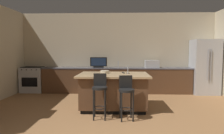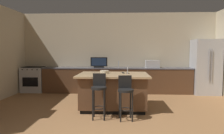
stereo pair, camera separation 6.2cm
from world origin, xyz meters
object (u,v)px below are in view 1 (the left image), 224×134
at_px(tv_monitor, 99,63).
at_px(cutting_board, 99,74).
at_px(fruit_bowl, 105,72).
at_px(cell_phone, 128,73).
at_px(range_oven, 33,79).
at_px(refrigerator, 204,67).
at_px(bar_stool_right, 126,94).
at_px(bar_stool_left, 100,92).
at_px(tv_remote, 123,73).
at_px(kitchen_island, 114,91).
at_px(microwave, 152,64).

distance_m(tv_monitor, cutting_board, 2.10).
distance_m(fruit_bowl, cell_phone, 0.62).
bearing_deg(cutting_board, range_oven, 141.07).
bearing_deg(refrigerator, bar_stool_right, -134.94).
distance_m(bar_stool_left, tv_remote, 1.18).
bearing_deg(cell_phone, tv_monitor, 104.97).
xyz_separation_m(bar_stool_right, cell_phone, (0.07, 1.02, 0.34)).
bearing_deg(bar_stool_left, kitchen_island, 68.36).
bearing_deg(kitchen_island, bar_stool_right, -69.94).
bearing_deg(range_oven, bar_stool_left, -46.27).
relative_size(refrigerator, bar_stool_left, 1.91).
bearing_deg(range_oven, cell_phone, -29.06).
distance_m(range_oven, microwave, 4.35).
xyz_separation_m(range_oven, bar_stool_left, (2.72, -2.84, 0.14)).
xyz_separation_m(cell_phone, tv_remote, (-0.12, 0.03, 0.01)).
bearing_deg(microwave, tv_monitor, -178.44).
height_order(range_oven, fruit_bowl, fruit_bowl).
bearing_deg(fruit_bowl, refrigerator, 28.78).
distance_m(microwave, cell_phone, 2.10).
distance_m(range_oven, cutting_board, 3.43).
distance_m(refrigerator, fruit_bowl, 3.83).
distance_m(range_oven, cell_phone, 3.89).
xyz_separation_m(microwave, cell_phone, (-0.93, -1.88, -0.13)).
relative_size(bar_stool_left, cutting_board, 3.25).
bearing_deg(cutting_board, tv_monitor, 96.35).
height_order(kitchen_island, tv_remote, tv_remote).
height_order(refrigerator, range_oven, refrigerator).
distance_m(range_oven, tv_remote, 3.77).
bearing_deg(cell_phone, refrigerator, 20.35).
bearing_deg(refrigerator, microwave, 177.66).
bearing_deg(bar_stool_right, cutting_board, 124.24).
xyz_separation_m(kitchen_island, cutting_board, (-0.36, -0.06, 0.45)).
distance_m(bar_stool_left, fruit_bowl, 0.99).
height_order(fruit_bowl, cell_phone, fruit_bowl).
height_order(kitchen_island, range_oven, range_oven).
distance_m(microwave, tv_remote, 2.13).
bearing_deg(cutting_board, fruit_bowl, 60.35).
bearing_deg(bar_stool_left, microwave, 59.43).
relative_size(range_oven, bar_stool_right, 0.96).
xyz_separation_m(tv_monitor, bar_stool_left, (0.31, -2.79, -0.47)).
distance_m(kitchen_island, cell_phone, 0.62).
height_order(tv_monitor, cell_phone, tv_monitor).
relative_size(refrigerator, fruit_bowl, 8.35).
height_order(refrigerator, tv_monitor, refrigerator).
xyz_separation_m(kitchen_island, tv_monitor, (-0.59, 2.02, 0.61)).
bearing_deg(tv_monitor, kitchen_island, -73.64).
relative_size(kitchen_island, cutting_board, 5.83).
bearing_deg(tv_remote, kitchen_island, -151.03).
height_order(kitchen_island, bar_stool_left, bar_stool_left).
xyz_separation_m(tv_remote, cutting_board, (-0.62, -0.29, -0.00)).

